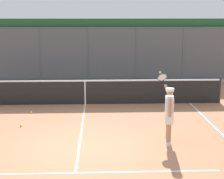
# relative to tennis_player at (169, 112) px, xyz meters

# --- Properties ---
(ground_plane) EXTENTS (60.00, 60.00, 0.00)m
(ground_plane) POSITION_rel_tennis_player_xyz_m (2.42, 0.34, -0.89)
(ground_plane) COLOR #B27551
(court_line_markings) EXTENTS (8.39, 11.08, 0.01)m
(court_line_markings) POSITION_rel_tennis_player_xyz_m (2.42, 2.02, -0.89)
(court_line_markings) COLOR white
(court_line_markings) RESTS_ON ground
(fence_backdrop) EXTENTS (17.78, 1.37, 3.26)m
(fence_backdrop) POSITION_rel_tennis_player_xyz_m (2.42, -9.55, 0.72)
(fence_backdrop) COLOR #565B60
(fence_backdrop) RESTS_ON ground
(tennis_net) EXTENTS (10.78, 0.09, 1.07)m
(tennis_net) POSITION_rel_tennis_player_xyz_m (2.42, -4.31, -0.40)
(tennis_net) COLOR #2D2D2D
(tennis_net) RESTS_ON ground
(tennis_player) EXTENTS (0.36, 1.35, 1.84)m
(tennis_player) POSITION_rel_tennis_player_xyz_m (0.00, 0.00, 0.00)
(tennis_player) COLOR silver
(tennis_player) RESTS_ON ground
(tennis_ball_mid_court) EXTENTS (0.07, 0.07, 0.07)m
(tennis_ball_mid_court) POSITION_rel_tennis_player_xyz_m (4.31, -3.11, -0.86)
(tennis_ball_mid_court) COLOR #D6E042
(tennis_ball_mid_court) RESTS_ON ground
(tennis_ball_near_net) EXTENTS (0.07, 0.07, 0.07)m
(tennis_ball_near_net) POSITION_rel_tennis_player_xyz_m (4.34, -1.58, -0.86)
(tennis_ball_near_net) COLOR #CCDB33
(tennis_ball_near_net) RESTS_ON ground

